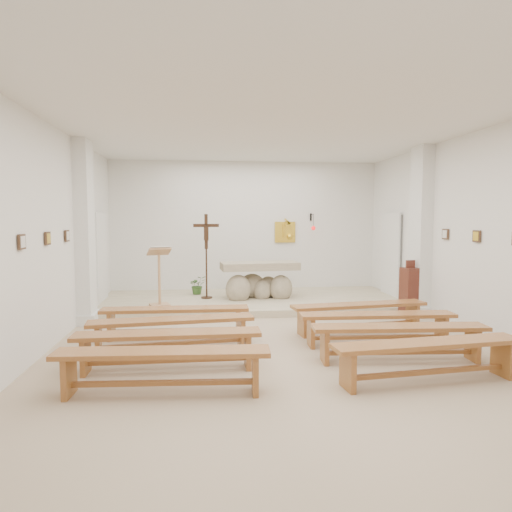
{
  "coord_description": "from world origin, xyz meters",
  "views": [
    {
      "loc": [
        -1.14,
        -7.02,
        2.03
      ],
      "look_at": [
        -0.13,
        1.6,
        1.3
      ],
      "focal_mm": 32.0,
      "sensor_mm": 36.0,
      "label": 1
    }
  ],
  "objects": [
    {
      "name": "ground",
      "position": [
        0.0,
        0.0,
        0.0
      ],
      "size": [
        7.0,
        10.0,
        0.0
      ],
      "primitive_type": "cube",
      "color": "tan",
      "rests_on": "ground"
    },
    {
      "name": "wall_left",
      "position": [
        -3.49,
        0.0,
        1.75
      ],
      "size": [
        0.02,
        10.0,
        3.5
      ],
      "primitive_type": "cube",
      "color": "white",
      "rests_on": "ground"
    },
    {
      "name": "wall_right",
      "position": [
        3.49,
        0.0,
        1.75
      ],
      "size": [
        0.02,
        10.0,
        3.5
      ],
      "primitive_type": "cube",
      "color": "white",
      "rests_on": "ground"
    },
    {
      "name": "wall_back",
      "position": [
        0.0,
        4.99,
        1.75
      ],
      "size": [
        7.0,
        0.02,
        3.5
      ],
      "primitive_type": "cube",
      "color": "white",
      "rests_on": "ground"
    },
    {
      "name": "ceiling",
      "position": [
        0.0,
        0.0,
        3.49
      ],
      "size": [
        7.0,
        10.0,
        0.02
      ],
      "primitive_type": "cube",
      "color": "silver",
      "rests_on": "wall_back"
    },
    {
      "name": "sanctuary_platform",
      "position": [
        0.0,
        3.5,
        0.07
      ],
      "size": [
        6.98,
        3.0,
        0.15
      ],
      "primitive_type": "cube",
      "color": "beige",
      "rests_on": "ground"
    },
    {
      "name": "pilaster_left",
      "position": [
        -3.37,
        2.0,
        1.75
      ],
      "size": [
        0.26,
        0.55,
        3.5
      ],
      "primitive_type": "cube",
      "color": "white",
      "rests_on": "ground"
    },
    {
      "name": "pilaster_right",
      "position": [
        3.37,
        2.0,
        1.75
      ],
      "size": [
        0.26,
        0.55,
        3.5
      ],
      "primitive_type": "cube",
      "color": "white",
      "rests_on": "ground"
    },
    {
      "name": "gold_wall_relief",
      "position": [
        1.05,
        4.96,
        1.65
      ],
      "size": [
        0.55,
        0.04,
        0.55
      ],
      "primitive_type": "cube",
      "color": "gold",
      "rests_on": "wall_back"
    },
    {
      "name": "sanctuary_lamp",
      "position": [
        1.75,
        4.71,
        1.81
      ],
      "size": [
        0.11,
        0.36,
        0.44
      ],
      "color": "black",
      "rests_on": "wall_back"
    },
    {
      "name": "station_frame_left_front",
      "position": [
        -3.47,
        -0.8,
        1.72
      ],
      "size": [
        0.03,
        0.2,
        0.2
      ],
      "primitive_type": "cube",
      "color": "#462F1E",
      "rests_on": "wall_left"
    },
    {
      "name": "station_frame_left_mid",
      "position": [
        -3.47,
        0.2,
        1.72
      ],
      "size": [
        0.03,
        0.2,
        0.2
      ],
      "primitive_type": "cube",
      "color": "#462F1E",
      "rests_on": "wall_left"
    },
    {
      "name": "station_frame_left_rear",
      "position": [
        -3.47,
        1.2,
        1.72
      ],
      "size": [
        0.03,
        0.2,
        0.2
      ],
      "primitive_type": "cube",
      "color": "#462F1E",
      "rests_on": "wall_left"
    },
    {
      "name": "station_frame_right_mid",
      "position": [
        3.47,
        0.2,
        1.72
      ],
      "size": [
        0.03,
        0.2,
        0.2
      ],
      "primitive_type": "cube",
      "color": "#462F1E",
      "rests_on": "wall_right"
    },
    {
      "name": "station_frame_right_rear",
      "position": [
        3.47,
        1.2,
        1.72
      ],
      "size": [
        0.03,
        0.2,
        0.2
      ],
      "primitive_type": "cube",
      "color": "#462F1E",
      "rests_on": "wall_right"
    },
    {
      "name": "radiator_left",
      "position": [
        -3.43,
        2.7,
        0.27
      ],
      "size": [
        0.1,
        0.85,
        0.52
      ],
      "primitive_type": "cube",
      "color": "silver",
      "rests_on": "ground"
    },
    {
      "name": "radiator_right",
      "position": [
        3.43,
        2.7,
        0.27
      ],
      "size": [
        0.1,
        0.85,
        0.52
      ],
      "primitive_type": "cube",
      "color": "silver",
      "rests_on": "ground"
    },
    {
      "name": "altar",
      "position": [
        0.16,
        3.5,
        0.51
      ],
      "size": [
        1.85,
        0.87,
        0.93
      ],
      "rotation": [
        0.0,
        0.0,
        0.09
      ],
      "color": "tan",
      "rests_on": "sanctuary_platform"
    },
    {
      "name": "lectern",
      "position": [
        -2.05,
        2.75,
        0.79
      ],
      "size": [
        0.55,
        0.5,
        1.3
      ],
      "rotation": [
        0.0,
        0.0,
        0.31
      ],
      "color": "tan",
      "rests_on": "sanctuary_platform"
    },
    {
      "name": "crucifix_stand",
      "position": [
        -1.05,
        3.62,
        1.29
      ],
      "size": [
        0.59,
        0.26,
        1.97
      ],
      "rotation": [
        0.0,
        0.0,
        0.03
      ],
      "color": "#321F10",
      "rests_on": "sanctuary_platform"
    },
    {
      "name": "potted_plant",
      "position": [
        -1.27,
        4.2,
        0.38
      ],
      "size": [
        0.5,
        0.47,
        0.46
      ],
      "primitive_type": "imported",
      "rotation": [
        0.0,
        0.0,
        0.33
      ],
      "color": "#335923",
      "rests_on": "sanctuary_platform"
    },
    {
      "name": "donation_pedestal",
      "position": [
        3.1,
        1.86,
        0.51
      ],
      "size": [
        0.37,
        0.37,
        1.16
      ],
      "rotation": [
        0.0,
        0.0,
        0.21
      ],
      "color": "#4F2316",
      "rests_on": "ground"
    },
    {
      "name": "bench_left_front",
      "position": [
        -1.61,
        0.67,
        0.39
      ],
      "size": [
        2.47,
        0.45,
        0.52
      ],
      "rotation": [
        0.0,
        0.0,
        -0.03
      ],
      "color": "#A46B2F",
      "rests_on": "ground"
    },
    {
      "name": "bench_right_front",
      "position": [
        1.61,
        0.67,
        0.39
      ],
      "size": [
        2.49,
        0.68,
        0.52
      ],
      "rotation": [
        0.0,
        0.0,
        0.12
      ],
      "color": "#A46B2F",
      "rests_on": "ground"
    },
    {
      "name": "bench_left_second",
      "position": [
        -1.61,
        -0.16,
        0.39
      ],
      "size": [
        2.49,
        0.65,
        0.52
      ],
      "rotation": [
        0.0,
        0.0,
        0.11
      ],
      "color": "#A46B2F",
      "rests_on": "ground"
    },
    {
      "name": "bench_right_second",
      "position": [
        1.61,
        -0.16,
        0.39
      ],
      "size": [
        2.48,
        0.51,
        0.52
      ],
      "rotation": [
        0.0,
        0.0,
        -0.05
      ],
      "color": "#A46B2F",
      "rests_on": "ground"
    },
    {
      "name": "bench_left_third",
      "position": [
        -1.61,
        -0.99,
        0.39
      ],
      "size": [
        2.46,
        0.39,
        0.52
      ],
      "rotation": [
        0.0,
        0.0,
        -0.0
      ],
      "color": "#A46B2F",
      "rests_on": "ground"
    },
    {
      "name": "bench_right_third",
      "position": [
        1.61,
        -0.99,
        0.39
      ],
      "size": [
        2.48,
        0.57,
        0.52
      ],
      "rotation": [
        0.0,
        0.0,
        -0.07
      ],
      "color": "#A46B2F",
      "rests_on": "ground"
    },
    {
      "name": "bench_left_fourth",
      "position": [
        -1.61,
        -1.82,
        0.39
      ],
      "size": [
        2.48,
        0.56,
        0.52
      ],
      "rotation": [
        0.0,
        0.0,
        -0.07
      ],
      "color": "#A46B2F",
      "rests_on": "ground"
    },
    {
      "name": "bench_right_fourth",
      "position": [
        1.61,
        -1.82,
        0.39
      ],
      "size": [
        2.49,
        0.63,
        0.52
      ],
      "rotation": [
        0.0,
        0.0,
        0.1
      ],
      "color": "#A46B2F",
      "rests_on": "ground"
    }
  ]
}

